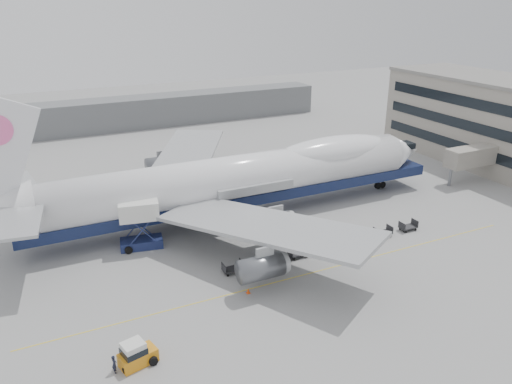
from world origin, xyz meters
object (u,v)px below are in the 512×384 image
catering_truck (140,222)px  baggage_tug (136,355)px  airliner (243,178)px  ground_worker (114,364)px

catering_truck → baggage_tug: size_ratio=1.80×
catering_truck → airliner: bearing=23.3°
baggage_tug → ground_worker: size_ratio=2.04×
baggage_tug → airliner: bearing=35.6°
airliner → ground_worker: 33.89m
baggage_tug → ground_worker: 1.89m
catering_truck → baggage_tug: 21.78m
airliner → catering_truck: bearing=-167.3°
airliner → ground_worker: size_ratio=40.13×
airliner → catering_truck: airliner is taller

